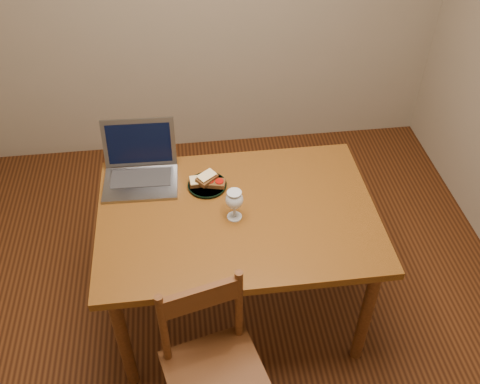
{
  "coord_description": "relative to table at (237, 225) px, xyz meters",
  "views": [
    {
      "loc": [
        -0.19,
        -1.72,
        2.49
      ],
      "look_at": [
        0.04,
        0.12,
        0.8
      ],
      "focal_mm": 40.0,
      "sensor_mm": 36.0,
      "label": 1
    }
  ],
  "objects": [
    {
      "name": "sandwich_cheese",
      "position": [
        -0.16,
        0.21,
        0.12
      ],
      "size": [
        0.11,
        0.07,
        0.03
      ],
      "primitive_type": null,
      "rotation": [
        0.0,
        0.0,
        0.02
      ],
      "color": "#381E0C",
      "rests_on": "plate"
    },
    {
      "name": "floor",
      "position": [
        -0.02,
        -0.05,
        -0.66
      ],
      "size": [
        3.2,
        3.2,
        0.02
      ],
      "primitive_type": "cube",
      "color": "black",
      "rests_on": "ground"
    },
    {
      "name": "sandwich_tomato",
      "position": [
        -0.09,
        0.19,
        0.12
      ],
      "size": [
        0.11,
        0.08,
        0.03
      ],
      "primitive_type": null,
      "rotation": [
        0.0,
        0.0,
        -0.24
      ],
      "color": "#381E0C",
      "rests_on": "plate"
    },
    {
      "name": "laptop",
      "position": [
        -0.45,
        0.33,
        0.15
      ],
      "size": [
        0.37,
        0.34,
        0.26
      ],
      "rotation": [
        0.0,
        0.0,
        -0.04
      ],
      "color": "slate",
      "rests_on": "table"
    },
    {
      "name": "sandwich_top",
      "position": [
        -0.13,
        0.2,
        0.14
      ],
      "size": [
        0.12,
        0.11,
        0.03
      ],
      "primitive_type": null,
      "rotation": [
        0.0,
        0.0,
        0.74
      ],
      "color": "#381E0C",
      "rests_on": "plate"
    },
    {
      "name": "milk_glass",
      "position": [
        -0.02,
        -0.03,
        0.16
      ],
      "size": [
        0.08,
        0.08,
        0.16
      ],
      "primitive_type": null,
      "color": "white",
      "rests_on": "table"
    },
    {
      "name": "table",
      "position": [
        0.0,
        0.0,
        0.0
      ],
      "size": [
        1.3,
        0.9,
        0.74
      ],
      "color": "#45280B",
      "rests_on": "floor"
    },
    {
      "name": "plate",
      "position": [
        -0.13,
        0.2,
        0.09
      ],
      "size": [
        0.19,
        0.19,
        0.02
      ],
      "primitive_type": "cylinder",
      "color": "black",
      "rests_on": "table"
    },
    {
      "name": "chair",
      "position": [
        -0.17,
        -0.61,
        -0.19
      ],
      "size": [
        0.48,
        0.47,
        0.43
      ],
      "rotation": [
        0.0,
        0.0,
        0.24
      ],
      "color": "#3A200C",
      "rests_on": "floor"
    }
  ]
}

